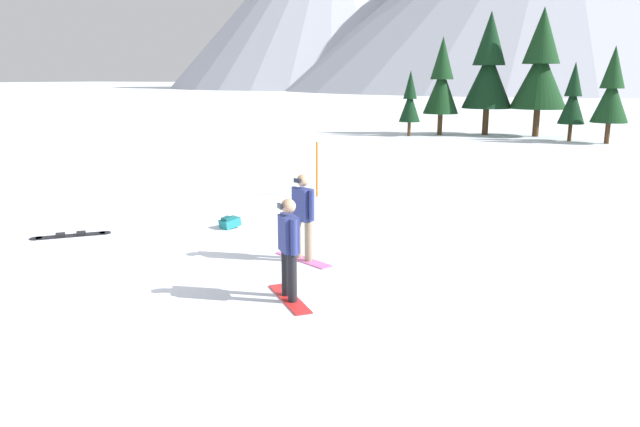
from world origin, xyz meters
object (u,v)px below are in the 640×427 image
at_px(pine_tree_tall, 410,100).
at_px(pine_tree_twin, 489,68).
at_px(backpack_teal, 230,222).
at_px(pine_tree_broad, 540,67).
at_px(loose_snowboard_near_right, 71,235).
at_px(pine_tree_young, 442,82).
at_px(snowboarder_foreground, 289,247).
at_px(snowboarder_midground, 303,215).
at_px(pine_tree_short, 573,98).
at_px(pine_tree_leaning, 612,91).
at_px(trail_marker_pole, 317,169).

bearing_deg(pine_tree_tall, pine_tree_twin, 35.21).
xyz_separation_m(backpack_teal, pine_tree_broad, (4.25, 27.76, 4.07)).
relative_size(loose_snowboard_near_right, pine_tree_broad, 0.19).
bearing_deg(pine_tree_young, pine_tree_twin, 25.69).
height_order(pine_tree_young, pine_tree_broad, pine_tree_broad).
height_order(snowboarder_foreground, pine_tree_young, pine_tree_young).
height_order(snowboarder_midground, loose_snowboard_near_right, snowboarder_midground).
distance_m(pine_tree_young, pine_tree_broad, 5.90).
bearing_deg(backpack_teal, pine_tree_short, 76.17).
relative_size(snowboarder_foreground, pine_tree_leaning, 0.32).
xyz_separation_m(pine_tree_short, pine_tree_broad, (-2.07, 2.08, 1.78)).
height_order(snowboarder_foreground, pine_tree_twin, pine_tree_twin).
xyz_separation_m(snowboarder_foreground, pine_tree_twin, (-2.37, 31.32, 3.24)).
height_order(pine_tree_short, pine_tree_tall, pine_tree_short).
relative_size(pine_tree_short, pine_tree_young, 0.73).
bearing_deg(pine_tree_young, pine_tree_broad, 13.80).
distance_m(snowboarder_midground, trail_marker_pole, 6.65).
relative_size(loose_snowboard_near_right, pine_tree_tall, 0.36).
xyz_separation_m(pine_tree_tall, pine_tree_broad, (7.18, 3.05, 2.02)).
distance_m(snowboarder_foreground, loose_snowboard_near_right, 6.70).
bearing_deg(loose_snowboard_near_right, snowboarder_foreground, -12.95).
height_order(snowboarder_midground, backpack_teal, snowboarder_midground).
distance_m(snowboarder_midground, pine_tree_broad, 29.60).
xyz_separation_m(snowboarder_foreground, pine_tree_broad, (0.68, 31.45, 3.31)).
bearing_deg(pine_tree_leaning, pine_tree_twin, 159.45).
bearing_deg(trail_marker_pole, pine_tree_twin, 87.56).
bearing_deg(pine_tree_twin, backpack_teal, -92.50).
height_order(loose_snowboard_near_right, pine_tree_short, pine_tree_short).
bearing_deg(snowboarder_foreground, trail_marker_pole, 112.24).
xyz_separation_m(snowboarder_midground, backpack_teal, (-2.80, 1.62, -0.78)).
bearing_deg(pine_tree_tall, snowboarder_foreground, -77.10).
bearing_deg(pine_tree_young, trail_marker_pole, -85.73).
xyz_separation_m(backpack_teal, pine_tree_leaning, (8.27, 24.98, 2.73)).
bearing_deg(pine_tree_short, loose_snowboard_near_right, -108.29).
height_order(snowboarder_foreground, pine_tree_leaning, pine_tree_leaning).
distance_m(backpack_teal, pine_tree_tall, 24.97).
relative_size(snowboarder_foreground, pine_tree_broad, 0.22).
distance_m(pine_tree_short, pine_tree_tall, 9.31).
distance_m(pine_tree_twin, pine_tree_broad, 3.05).
xyz_separation_m(snowboarder_midground, pine_tree_leaning, (5.47, 26.60, 1.95)).
xyz_separation_m(loose_snowboard_near_right, pine_tree_young, (1.48, 28.57, 3.28)).
distance_m(snowboarder_midground, pine_tree_young, 28.41).
bearing_deg(loose_snowboard_near_right, pine_tree_leaning, 67.68).
bearing_deg(pine_tree_leaning, snowboarder_foreground, -99.29).
distance_m(pine_tree_tall, pine_tree_leaning, 11.22).
relative_size(snowboarder_midground, pine_tree_tall, 0.43).
bearing_deg(trail_marker_pole, pine_tree_tall, 98.86).
xyz_separation_m(trail_marker_pole, pine_tree_tall, (-3.15, 20.20, 1.35)).
bearing_deg(pine_tree_broad, snowboarder_midground, -92.83).
bearing_deg(loose_snowboard_near_right, pine_tree_young, 87.03).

